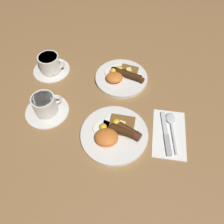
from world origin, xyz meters
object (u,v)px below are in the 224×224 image
at_px(breakfast_plate_near, 115,133).
at_px(spoon, 171,122).
at_px(breakfast_plate_far, 122,77).
at_px(teacup_far, 50,65).
at_px(teacup_near, 46,106).
at_px(knife, 166,135).

xyz_separation_m(breakfast_plate_near, spoon, (0.20, 0.06, -0.01)).
bearing_deg(breakfast_plate_far, teacup_far, 172.55).
bearing_deg(breakfast_plate_far, teacup_near, -146.96).
distance_m(knife, spoon, 0.06).
bearing_deg(teacup_near, breakfast_plate_far, 33.04).
height_order(teacup_near, knife, teacup_near).
height_order(teacup_far, knife, teacup_far).
xyz_separation_m(breakfast_plate_far, knife, (0.16, -0.27, -0.01)).
height_order(breakfast_plate_far, knife, breakfast_plate_far).
distance_m(teacup_far, spoon, 0.54).
bearing_deg(breakfast_plate_far, spoon, -50.06).
height_order(knife, spoon, spoon).
bearing_deg(teacup_far, teacup_near, -82.77).
xyz_separation_m(teacup_near, spoon, (0.45, -0.04, -0.02)).
height_order(breakfast_plate_near, teacup_near, teacup_near).
distance_m(teacup_near, teacup_far, 0.22).
relative_size(breakfast_plate_near, teacup_far, 1.50).
bearing_deg(spoon, teacup_near, 83.76).
relative_size(breakfast_plate_near, breakfast_plate_far, 1.08).
bearing_deg(teacup_near, knife, -11.73).
bearing_deg(teacup_far, breakfast_plate_far, -7.45).
bearing_deg(spoon, breakfast_plate_far, 38.40).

